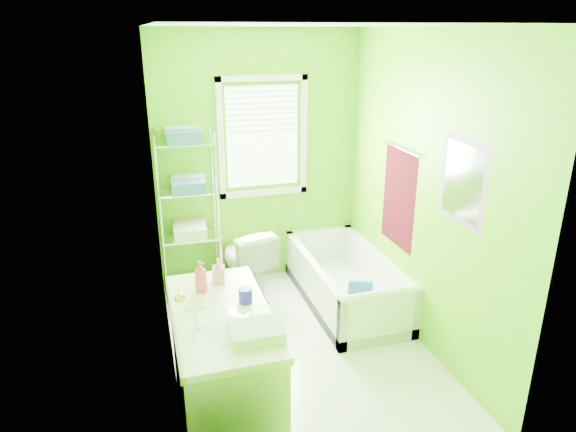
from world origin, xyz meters
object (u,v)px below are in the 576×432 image
object	(u,v)px
bathtub	(346,288)
toilet	(246,261)
wire_shelf_unit	(190,196)
vanity	(224,368)

from	to	relation	value
bathtub	toilet	size ratio (longest dim) A/B	2.18
bathtub	toilet	bearing A→B (deg)	153.02
bathtub	toilet	xyz separation A→B (m)	(-0.90, 0.46, 0.21)
wire_shelf_unit	toilet	bearing A→B (deg)	-20.85
toilet	wire_shelf_unit	xyz separation A→B (m)	(-0.50, 0.19, 0.67)
vanity	wire_shelf_unit	world-z (taller)	wire_shelf_unit
bathtub	wire_shelf_unit	bearing A→B (deg)	155.13
toilet	wire_shelf_unit	bearing A→B (deg)	-32.83
bathtub	vanity	bearing A→B (deg)	-136.60
bathtub	vanity	distance (m)	1.99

